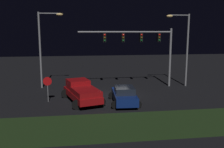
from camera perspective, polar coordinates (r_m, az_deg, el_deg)
The scene contains 8 objects.
ground_plane at distance 24.23m, azimuth 0.99°, elevation -4.96°, with size 80.00×80.00×0.00m, color black.
grass_median at distance 16.84m, azimuth 5.30°, elevation -11.57°, with size 27.11×4.78×0.10m, color black.
pickup_truck at distance 22.13m, azimuth -7.08°, elevation -3.79°, with size 3.85×5.74×1.80m.
car_sedan at distance 21.44m, azimuth 2.82°, elevation -4.89°, with size 2.64×4.49×1.51m.
traffic_signal_gantry at distance 27.36m, azimuth 6.76°, elevation 7.35°, with size 10.32×0.56×6.50m.
street_lamp_left at distance 27.78m, azimuth -15.24°, elevation 7.38°, with size 2.64×0.44×8.19m.
street_lamp_right at distance 28.78m, azimuth 16.06°, elevation 7.26°, with size 2.66×0.44×8.05m.
stop_sign at distance 22.51m, azimuth -14.63°, elevation -2.34°, with size 0.76×0.08×2.23m.
Camera 1 is at (-3.70, -23.13, 6.19)m, focal length 39.69 mm.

